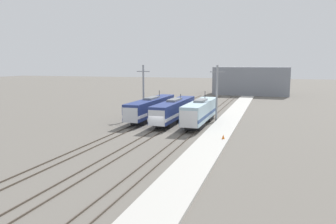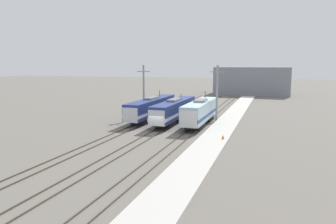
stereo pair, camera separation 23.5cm
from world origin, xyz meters
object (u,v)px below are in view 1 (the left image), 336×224
at_px(locomotive_far_left, 151,108).
at_px(locomotive_far_right, 200,112).
at_px(catenary_tower_left, 143,91).
at_px(traffic_cone, 223,137).
at_px(locomotive_center, 174,110).
at_px(catenary_tower_right, 217,92).

height_order(locomotive_far_left, locomotive_far_right, locomotive_far_right).
bearing_deg(catenary_tower_left, locomotive_far_right, -19.86).
bearing_deg(locomotive_far_left, traffic_cone, -41.21).
bearing_deg(locomotive_center, traffic_cone, -48.23).
xyz_separation_m(catenary_tower_left, catenary_tower_right, (14.15, 0.00, 0.00)).
height_order(locomotive_center, traffic_cone, locomotive_center).
xyz_separation_m(catenary_tower_left, traffic_cone, (17.57, -15.09, -4.66)).
bearing_deg(locomotive_far_right, traffic_cone, -62.74).
xyz_separation_m(locomotive_far_right, traffic_cone, (5.53, -10.74, -1.63)).
distance_m(catenary_tower_left, traffic_cone, 23.62).
relative_size(locomotive_center, catenary_tower_right, 1.89).
bearing_deg(traffic_cone, catenary_tower_left, 139.35).
xyz_separation_m(locomotive_far_right, catenary_tower_left, (-12.04, 4.35, 3.03)).
distance_m(locomotive_center, locomotive_far_right, 5.09).
height_order(locomotive_far_left, traffic_cone, locomotive_far_left).
distance_m(locomotive_center, traffic_cone, 15.87).
height_order(locomotive_center, catenary_tower_left, catenary_tower_left).
xyz_separation_m(locomotive_far_left, locomotive_far_right, (9.97, -2.83, 0.08)).
distance_m(locomotive_far_right, traffic_cone, 12.19).
bearing_deg(locomotive_far_right, catenary_tower_left, 160.14).
xyz_separation_m(locomotive_far_left, locomotive_center, (4.98, -1.80, -0.00)).
distance_m(locomotive_center, catenary_tower_right, 8.42).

